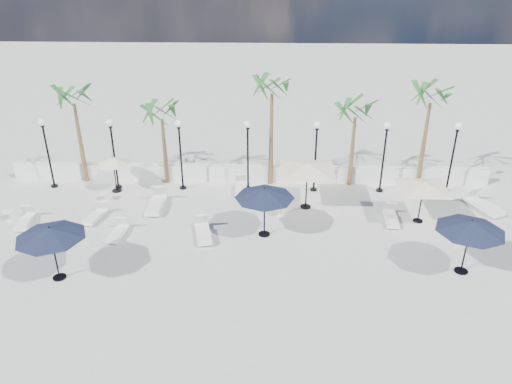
{
  "coord_description": "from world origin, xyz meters",
  "views": [
    {
      "loc": [
        1.15,
        -17.42,
        11.84
      ],
      "look_at": [
        0.52,
        3.2,
        1.5
      ],
      "focal_mm": 35.0,
      "sensor_mm": 36.0,
      "label": 1
    }
  ],
  "objects_px": {
    "lounger_5": "(241,188)",
    "parasol_navy_right": "(471,226)",
    "lounger_6": "(391,217)",
    "lounger_7": "(484,205)",
    "lounger_0": "(25,220)",
    "parasol_navy_left": "(50,233)",
    "lounger_3": "(118,232)",
    "parasol_cream_sq_a": "(308,164)",
    "parasol_cream_sq_b": "(424,182)",
    "lounger_2": "(95,215)",
    "parasol_navy_mid": "(265,193)",
    "lounger_4": "(203,232)",
    "lounger_1": "(156,203)",
    "parasol_cream_small": "(113,161)"
  },
  "relations": [
    {
      "from": "lounger_1",
      "to": "parasol_cream_small",
      "type": "distance_m",
      "value": 3.43
    },
    {
      "from": "parasol_cream_sq_a",
      "to": "parasol_cream_sq_b",
      "type": "relative_size",
      "value": 1.17
    },
    {
      "from": "lounger_2",
      "to": "parasol_navy_left",
      "type": "bearing_deg",
      "value": -78.28
    },
    {
      "from": "lounger_4",
      "to": "lounger_1",
      "type": "bearing_deg",
      "value": 122.58
    },
    {
      "from": "parasol_navy_right",
      "to": "parasol_cream_small",
      "type": "relative_size",
      "value": 1.32
    },
    {
      "from": "lounger_4",
      "to": "parasol_navy_left",
      "type": "distance_m",
      "value": 6.46
    },
    {
      "from": "parasol_navy_mid",
      "to": "parasol_navy_right",
      "type": "bearing_deg",
      "value": -18.03
    },
    {
      "from": "lounger_3",
      "to": "parasol_navy_mid",
      "type": "distance_m",
      "value": 6.85
    },
    {
      "from": "lounger_3",
      "to": "parasol_navy_left",
      "type": "bearing_deg",
      "value": -108.95
    },
    {
      "from": "lounger_3",
      "to": "parasol_navy_left",
      "type": "xyz_separation_m",
      "value": [
        -1.44,
        -3.17,
        1.87
      ]
    },
    {
      "from": "lounger_2",
      "to": "lounger_3",
      "type": "distance_m",
      "value": 2.11
    },
    {
      "from": "lounger_4",
      "to": "parasol_cream_sq_a",
      "type": "bearing_deg",
      "value": 18.5
    },
    {
      "from": "lounger_4",
      "to": "lounger_2",
      "type": "bearing_deg",
      "value": 152.1
    },
    {
      "from": "lounger_1",
      "to": "parasol_cream_sq_a",
      "type": "distance_m",
      "value": 7.72
    },
    {
      "from": "lounger_2",
      "to": "parasol_navy_mid",
      "type": "distance_m",
      "value": 8.38
    },
    {
      "from": "lounger_5",
      "to": "lounger_2",
      "type": "bearing_deg",
      "value": -156.45
    },
    {
      "from": "lounger_2",
      "to": "lounger_5",
      "type": "height_order",
      "value": "lounger_5"
    },
    {
      "from": "lounger_3",
      "to": "parasol_navy_left",
      "type": "distance_m",
      "value": 3.95
    },
    {
      "from": "lounger_2",
      "to": "parasol_navy_mid",
      "type": "xyz_separation_m",
      "value": [
        8.08,
        -1.16,
        1.88
      ]
    },
    {
      "from": "parasol_navy_left",
      "to": "parasol_navy_right",
      "type": "height_order",
      "value": "parasol_navy_right"
    },
    {
      "from": "lounger_4",
      "to": "lounger_7",
      "type": "distance_m",
      "value": 13.87
    },
    {
      "from": "lounger_0",
      "to": "parasol_navy_mid",
      "type": "distance_m",
      "value": 11.39
    },
    {
      "from": "lounger_0",
      "to": "parasol_navy_left",
      "type": "relative_size",
      "value": 0.68
    },
    {
      "from": "lounger_1",
      "to": "parasol_cream_small",
      "type": "relative_size",
      "value": 1.06
    },
    {
      "from": "lounger_0",
      "to": "lounger_7",
      "type": "xyz_separation_m",
      "value": [
        22.03,
        2.11,
        0.05
      ]
    },
    {
      "from": "lounger_2",
      "to": "parasol_navy_left",
      "type": "height_order",
      "value": "parasol_navy_left"
    },
    {
      "from": "lounger_1",
      "to": "parasol_navy_right",
      "type": "relative_size",
      "value": 0.8
    },
    {
      "from": "lounger_7",
      "to": "parasol_cream_sq_b",
      "type": "height_order",
      "value": "parasol_cream_sq_b"
    },
    {
      "from": "lounger_4",
      "to": "parasol_cream_small",
      "type": "relative_size",
      "value": 1.0
    },
    {
      "from": "lounger_7",
      "to": "parasol_cream_sq_a",
      "type": "distance_m",
      "value": 9.03
    },
    {
      "from": "lounger_2",
      "to": "parasol_cream_sq_b",
      "type": "distance_m",
      "value": 15.46
    },
    {
      "from": "lounger_6",
      "to": "lounger_7",
      "type": "height_order",
      "value": "lounger_7"
    },
    {
      "from": "lounger_5",
      "to": "lounger_0",
      "type": "bearing_deg",
      "value": -160.91
    },
    {
      "from": "parasol_cream_sq_a",
      "to": "parasol_cream_sq_b",
      "type": "height_order",
      "value": "parasol_cream_sq_a"
    },
    {
      "from": "lounger_3",
      "to": "parasol_cream_sq_a",
      "type": "distance_m",
      "value": 9.36
    },
    {
      "from": "lounger_0",
      "to": "parasol_navy_right",
      "type": "xyz_separation_m",
      "value": [
        19.18,
        -3.19,
        1.89
      ]
    },
    {
      "from": "lounger_1",
      "to": "lounger_5",
      "type": "distance_m",
      "value": 4.55
    },
    {
      "from": "parasol_navy_mid",
      "to": "parasol_cream_sq_a",
      "type": "height_order",
      "value": "parasol_cream_sq_a"
    },
    {
      "from": "lounger_1",
      "to": "lounger_0",
      "type": "bearing_deg",
      "value": -163.21
    },
    {
      "from": "lounger_2",
      "to": "parasol_cream_sq_a",
      "type": "xyz_separation_m",
      "value": [
        10.1,
        1.52,
        2.14
      ]
    },
    {
      "from": "lounger_0",
      "to": "lounger_1",
      "type": "distance_m",
      "value": 6.07
    },
    {
      "from": "parasol_cream_sq_b",
      "to": "lounger_7",
      "type": "bearing_deg",
      "value": 19.84
    },
    {
      "from": "lounger_0",
      "to": "lounger_1",
      "type": "bearing_deg",
      "value": 6.58
    },
    {
      "from": "lounger_6",
      "to": "lounger_7",
      "type": "distance_m",
      "value": 5.01
    },
    {
      "from": "lounger_5",
      "to": "parasol_navy_right",
      "type": "distance_m",
      "value": 11.72
    },
    {
      "from": "lounger_1",
      "to": "lounger_3",
      "type": "relative_size",
      "value": 1.27
    },
    {
      "from": "lounger_3",
      "to": "lounger_6",
      "type": "relative_size",
      "value": 0.95
    },
    {
      "from": "lounger_4",
      "to": "parasol_cream_sq_b",
      "type": "xyz_separation_m",
      "value": [
        10.01,
        1.68,
        1.8
      ]
    },
    {
      "from": "lounger_1",
      "to": "lounger_6",
      "type": "bearing_deg",
      "value": -4.91
    },
    {
      "from": "lounger_3",
      "to": "lounger_5",
      "type": "bearing_deg",
      "value": 46.87
    }
  ]
}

